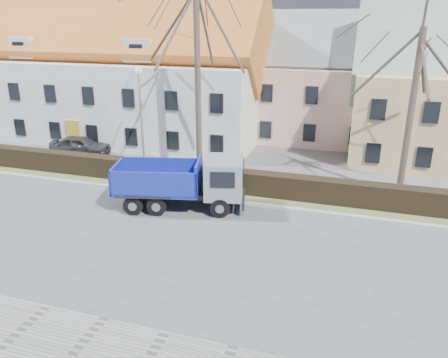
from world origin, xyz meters
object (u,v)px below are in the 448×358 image
(streetlight, at_px, (142,123))
(parked_car_a, at_px, (80,146))
(dump_truck, at_px, (175,182))
(cart_frame, at_px, (125,185))

(streetlight, distance_m, parked_car_a, 7.43)
(dump_truck, xyz_separation_m, parked_car_a, (-10.20, 6.44, -0.67))
(parked_car_a, bearing_deg, dump_truck, -134.69)
(streetlight, bearing_deg, dump_truck, -45.61)
(dump_truck, xyz_separation_m, streetlight, (-3.77, 3.85, 2.00))
(dump_truck, relative_size, parked_car_a, 1.64)
(dump_truck, height_order, parked_car_a, dump_truck)
(streetlight, relative_size, cart_frame, 10.67)
(dump_truck, distance_m, cart_frame, 4.15)
(parked_car_a, bearing_deg, streetlight, -124.34)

